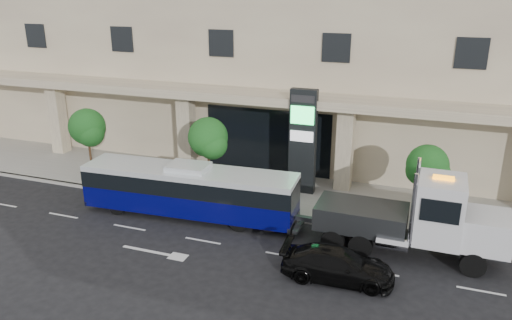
% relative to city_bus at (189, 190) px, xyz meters
% --- Properties ---
extents(ground, '(120.00, 120.00, 0.00)m').
position_rel_city_bus_xyz_m(ground, '(1.81, -0.79, -1.43)').
color(ground, black).
rests_on(ground, ground).
extents(sidewalk, '(120.00, 6.00, 0.15)m').
position_rel_city_bus_xyz_m(sidewalk, '(1.81, 4.21, -1.35)').
color(sidewalk, gray).
rests_on(sidewalk, ground).
extents(curb, '(120.00, 0.30, 0.15)m').
position_rel_city_bus_xyz_m(curb, '(1.81, 1.21, -1.35)').
color(curb, gray).
rests_on(curb, ground).
extents(convention_center, '(60.00, 17.60, 20.00)m').
position_rel_city_bus_xyz_m(convention_center, '(1.81, 14.63, 8.54)').
color(convention_center, tan).
rests_on(convention_center, ground).
extents(tree_left, '(2.27, 2.20, 4.22)m').
position_rel_city_bus_xyz_m(tree_left, '(-8.17, 2.80, 1.68)').
color(tree_left, '#422B19').
rests_on(tree_left, sidewalk).
extents(tree_mid, '(2.28, 2.20, 4.38)m').
position_rel_city_bus_xyz_m(tree_mid, '(-0.17, 2.80, 1.83)').
color(tree_mid, '#422B19').
rests_on(tree_mid, sidewalk).
extents(tree_right, '(2.10, 2.00, 4.04)m').
position_rel_city_bus_xyz_m(tree_right, '(11.33, 2.80, 1.61)').
color(tree_right, '#422B19').
rests_on(tree_right, sidewalk).
extents(city_bus, '(11.21, 2.98, 2.81)m').
position_rel_city_bus_xyz_m(city_bus, '(0.00, 0.00, 0.00)').
color(city_bus, black).
rests_on(city_bus, ground).
extents(tow_truck, '(9.17, 2.39, 4.18)m').
position_rel_city_bus_xyz_m(tow_truck, '(11.17, -0.25, 0.29)').
color(tow_truck, '#2D3033').
rests_on(tow_truck, ground).
extents(black_sedan, '(4.63, 2.08, 1.32)m').
position_rel_city_bus_xyz_m(black_sedan, '(8.32, -3.34, -0.77)').
color(black_sedan, black).
rests_on(black_sedan, ground).
extents(signage_pylon, '(1.48, 0.56, 5.92)m').
position_rel_city_bus_xyz_m(signage_pylon, '(4.68, 4.69, 1.73)').
color(signage_pylon, black).
rests_on(signage_pylon, sidewalk).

